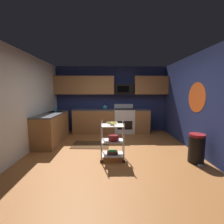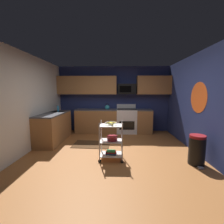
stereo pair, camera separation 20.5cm
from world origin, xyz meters
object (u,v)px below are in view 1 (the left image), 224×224
Objects in this scene: oven_range at (124,120)px; kettle at (105,107)px; dish_soap_bottle at (56,109)px; trash_can at (196,148)px; rolling_cart at (112,141)px; fruit_bowl at (113,123)px; microwave at (124,89)px; book_stack at (112,152)px; mixing_bowl_large at (114,138)px.

kettle is (-0.75, -0.00, 0.52)m from oven_range.
dish_soap_bottle is 0.30× the size of trash_can.
kettle is at bearing 95.78° from rolling_cart.
fruit_bowl is at bearing -84.22° from kettle.
trash_can is at bearing -63.17° from microwave.
dish_soap_bottle reaches higher than book_stack.
rolling_cart is (-0.50, -2.47, -0.03)m from oven_range.
fruit_bowl is at bearing 180.00° from mixing_bowl_large.
microwave is 3.50× the size of dish_soap_bottle.
microwave is at bearing 79.45° from mixing_bowl_large.
microwave is 2.90m from rolling_cart.
fruit_bowl reaches higher than trash_can.
trash_can is at bearing -50.95° from kettle.
trash_can is (1.90, -0.18, -0.12)m from rolling_cart.
oven_range is 3.00m from trash_can.
rolling_cart is at bearing -101.09° from microwave.
microwave is 3.38m from trash_can.
dish_soap_bottle is (-1.90, 1.69, 0.57)m from rolling_cart.
oven_range reaches higher than book_stack.
dish_soap_bottle is at bearing -162.17° from oven_range.
microwave is 2.78× the size of mixing_bowl_large.
oven_range reaches higher than mixing_bowl_large.
book_stack is at bearing -101.56° from oven_range.
mixing_bowl_large reaches higher than book_stack.
oven_range is 2.54m from book_stack.
book_stack is 2.68m from dish_soap_bottle.
microwave is at bearing 78.91° from rolling_cart.
dish_soap_bottle reaches higher than rolling_cart.
dish_soap_bottle is at bearing 138.26° from fruit_bowl.
oven_range is at bearing 78.44° from fruit_bowl.
rolling_cart reaches higher than book_stack.
kettle is 3.47m from trash_can.
oven_range is 2.51m from mixing_bowl_large.
fruit_bowl is 0.41× the size of trash_can.
microwave is at bearing 116.83° from trash_can.
rolling_cart is 0.42m from fruit_bowl.
trash_can is (1.39, -2.65, -0.15)m from oven_range.
fruit_bowl is 2.55m from dish_soap_bottle.
mixing_bowl_large is at bearing -83.64° from kettle.
mixing_bowl_large is (-0.48, -2.57, -1.18)m from microwave.
fruit_bowl is at bearing 92.24° from book_stack.
microwave is 2.65m from dish_soap_bottle.
book_stack is at bearing -84.22° from kettle.
mixing_bowl_large is (0.03, 0.00, 0.07)m from rolling_cart.
kettle is (-0.25, 2.46, 0.83)m from book_stack.
trash_can is at bearing -5.52° from book_stack.
trash_can is at bearing -5.52° from fruit_bowl.
kettle reaches higher than trash_can.
kettle reaches higher than mixing_bowl_large.
kettle reaches higher than book_stack.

